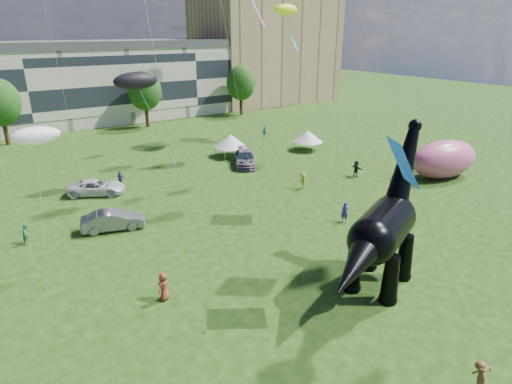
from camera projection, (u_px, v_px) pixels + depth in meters
ground at (362, 309)px, 24.28m from camera, size 220.00×220.00×0.00m
terrace_row at (23, 91)px, 65.51m from camera, size 78.00×11.00×12.00m
apartment_block at (265, 48)px, 91.52m from camera, size 28.00×18.00×22.00m
tree_mid_right at (144, 87)px, 66.99m from camera, size 5.20×5.20×9.44m
tree_far_right at (241, 80)px, 76.55m from camera, size 5.20×5.20×9.44m
dinosaur_sculpture at (381, 233)px, 24.95m from camera, size 11.89×6.25×9.96m
car_grey at (113, 220)px, 33.62m from camera, size 5.07×2.94×1.58m
car_white at (97, 187)px, 40.81m from camera, size 5.75×4.60×1.45m
car_dark at (245, 158)px, 49.62m from camera, size 4.83×6.14×1.66m
gazebo_near at (231, 141)px, 52.71m from camera, size 4.33×4.33×2.74m
gazebo_far at (308, 136)px, 55.43m from camera, size 4.90×4.90×2.59m
inflatable_pink at (444, 159)px, 45.10m from camera, size 8.64×5.33×4.04m
visitors at (214, 213)px, 34.86m from camera, size 50.52×44.78×1.80m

